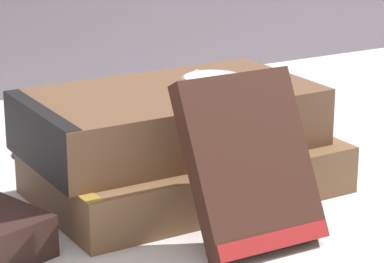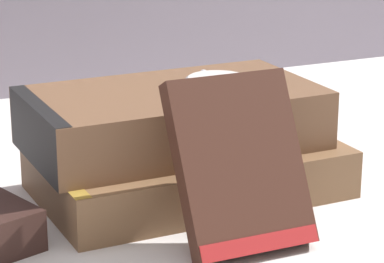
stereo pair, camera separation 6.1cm
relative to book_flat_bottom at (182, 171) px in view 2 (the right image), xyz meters
The scene contains 6 objects.
ground_plane 0.07m from the book_flat_bottom, 131.74° to the right, with size 3.00×3.00×0.00m, color silver.
book_flat_bottom is the anchor object (origin of this frame).
book_flat_top 0.04m from the book_flat_bottom, 135.94° to the left, with size 0.23×0.13×0.05m.
book_leaning_front 0.11m from the book_flat_bottom, 91.32° to the right, with size 0.09×0.07×0.12m.
pocket_watch 0.08m from the book_flat_bottom, 16.03° to the left, with size 0.05×0.06×0.01m.
reading_glasses 0.15m from the book_flat_bottom, 105.31° to the left, with size 0.10×0.06×0.00m.
Camera 2 is at (-0.23, -0.58, 0.27)m, focal length 85.00 mm.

